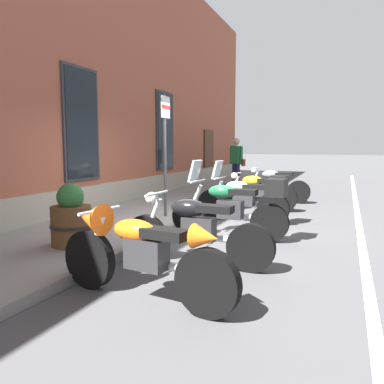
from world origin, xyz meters
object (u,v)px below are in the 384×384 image
object	(u,v)px
motorcycle_green_touring	(234,206)
motorcycle_yellow_naked	(256,191)
motorcycle_orange_sport	(136,249)
motorcycle_grey_naked	(273,185)
pedestrian_tan_coat	(235,162)
parking_sign	(165,139)
motorcycle_black_naked	(194,230)
pedestrian_striped_shirt	(236,160)
barrel_planter	(71,219)
motorcycle_silver_touring	(247,197)

from	to	relation	value
motorcycle_green_touring	motorcycle_yellow_naked	bearing A→B (deg)	5.58
motorcycle_orange_sport	motorcycle_grey_naked	world-z (taller)	same
pedestrian_tan_coat	parking_sign	bearing A→B (deg)	-177.01
motorcycle_black_naked	parking_sign	size ratio (longest dim) A/B	0.86
motorcycle_grey_naked	pedestrian_striped_shirt	size ratio (longest dim) A/B	1.16
motorcycle_yellow_naked	parking_sign	xyz separation A→B (m)	(-2.30, 1.42, 1.28)
motorcycle_grey_naked	barrel_planter	size ratio (longest dim) A/B	2.18
barrel_planter	motorcycle_grey_naked	bearing A→B (deg)	-15.71
motorcycle_orange_sport	parking_sign	world-z (taller)	parking_sign
motorcycle_black_naked	motorcycle_green_touring	distance (m)	1.68
motorcycle_grey_naked	parking_sign	xyz separation A→B (m)	(-3.89, 1.59, 1.27)
motorcycle_orange_sport	parking_sign	bearing A→B (deg)	21.46
motorcycle_black_naked	motorcycle_green_touring	bearing A→B (deg)	-3.06
motorcycle_black_naked	motorcycle_silver_touring	xyz separation A→B (m)	(3.18, 0.05, 0.06)
motorcycle_silver_touring	motorcycle_grey_naked	bearing A→B (deg)	-0.09
pedestrian_striped_shirt	barrel_planter	world-z (taller)	pedestrian_striped_shirt
barrel_planter	parking_sign	bearing A→B (deg)	-5.64
motorcycle_grey_naked	parking_sign	size ratio (longest dim) A/B	0.81
motorcycle_orange_sport	pedestrian_striped_shirt	world-z (taller)	pedestrian_striped_shirt
motorcycle_silver_touring	motorcycle_grey_naked	distance (m)	3.23
motorcycle_black_naked	motorcycle_yellow_naked	size ratio (longest dim) A/B	1.07
motorcycle_green_touring	parking_sign	world-z (taller)	parking_sign
motorcycle_yellow_naked	parking_sign	world-z (taller)	parking_sign
pedestrian_tan_coat	parking_sign	xyz separation A→B (m)	(-6.66, -0.35, 0.72)
pedestrian_striped_shirt	parking_sign	size ratio (longest dim) A/B	0.70
motorcycle_grey_naked	pedestrian_tan_coat	bearing A→B (deg)	34.93
motorcycle_grey_naked	parking_sign	distance (m)	4.39
motorcycle_orange_sport	motorcycle_silver_touring	xyz separation A→B (m)	(4.54, -0.06, -0.00)
motorcycle_orange_sport	motorcycle_grey_naked	bearing A→B (deg)	-0.47
motorcycle_yellow_naked	motorcycle_orange_sport	bearing A→B (deg)	-179.00
motorcycle_green_touring	motorcycle_silver_touring	xyz separation A→B (m)	(1.50, 0.14, -0.02)
pedestrian_striped_shirt	parking_sign	distance (m)	5.77
motorcycle_black_naked	barrel_planter	world-z (taller)	barrel_planter
motorcycle_orange_sport	parking_sign	xyz separation A→B (m)	(3.88, 1.52, 1.21)
motorcycle_orange_sport	pedestrian_tan_coat	bearing A→B (deg)	10.07
motorcycle_green_touring	pedestrian_striped_shirt	bearing A→B (deg)	14.98
pedestrian_tan_coat	parking_sign	size ratio (longest dim) A/B	0.64
motorcycle_yellow_naked	pedestrian_striped_shirt	bearing A→B (deg)	22.93
parking_sign	pedestrian_tan_coat	bearing A→B (deg)	2.99
motorcycle_silver_touring	barrel_planter	bearing A→B (deg)	151.21
motorcycle_green_touring	pedestrian_tan_coat	size ratio (longest dim) A/B	1.33
pedestrian_tan_coat	parking_sign	world-z (taller)	parking_sign
motorcycle_orange_sport	motorcycle_yellow_naked	world-z (taller)	motorcycle_orange_sport
motorcycle_yellow_naked	pedestrian_striped_shirt	xyz separation A→B (m)	(3.43, 1.45, 0.65)
motorcycle_grey_naked	pedestrian_tan_coat	distance (m)	3.42
parking_sign	motorcycle_black_naked	bearing A→B (deg)	-147.00
motorcycle_grey_naked	barrel_planter	xyz separation A→B (m)	(-6.59, 1.85, 0.04)
parking_sign	pedestrian_striped_shirt	bearing A→B (deg)	0.37
barrel_planter	motorcycle_black_naked	bearing A→B (deg)	-84.35
pedestrian_tan_coat	motorcycle_orange_sport	bearing A→B (deg)	-169.93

